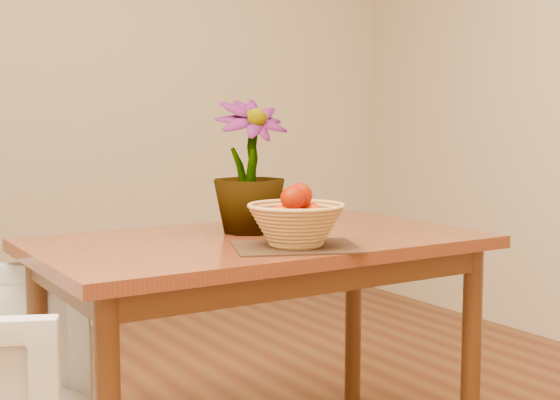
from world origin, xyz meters
TOP-DOWN VIEW (x-y plane):
  - wall_back at (0.00, 2.25)m, footprint 4.00×0.02m
  - table at (0.00, 0.30)m, footprint 1.40×0.80m
  - placemat at (-0.01, 0.07)m, footprint 0.43×0.38m
  - wicker_basket at (-0.01, 0.07)m, footprint 0.28×0.28m
  - orange_pile at (-0.01, 0.07)m, footprint 0.19×0.19m
  - potted_plant at (0.02, 0.40)m, footprint 0.26×0.26m

SIDE VIEW (x-z plane):
  - table at x=0.00m, z-range 0.29..1.04m
  - placemat at x=-0.01m, z-range 0.75..0.76m
  - wicker_basket at x=-0.01m, z-range 0.75..0.87m
  - orange_pile at x=-0.01m, z-range 0.80..0.93m
  - potted_plant at x=0.02m, z-range 0.75..1.19m
  - wall_back at x=0.00m, z-range 0.00..2.70m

